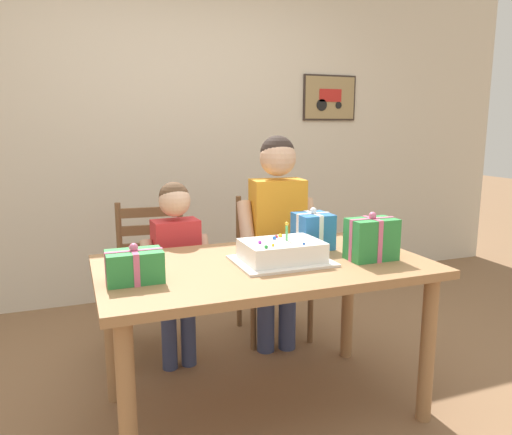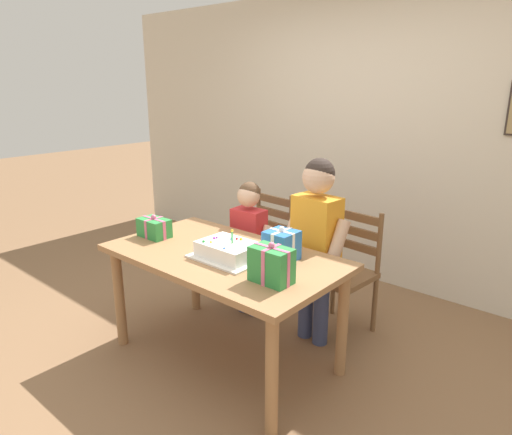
{
  "view_description": "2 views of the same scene",
  "coord_description": "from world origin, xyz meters",
  "px_view_note": "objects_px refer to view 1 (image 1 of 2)",
  "views": [
    {
      "loc": [
        -0.82,
        -2.04,
        1.39
      ],
      "look_at": [
        0.0,
        0.11,
        0.95
      ],
      "focal_mm": 34.2,
      "sensor_mm": 36.0,
      "label": 1
    },
    {
      "loc": [
        1.93,
        -1.93,
        1.81
      ],
      "look_at": [
        0.15,
        0.15,
        0.99
      ],
      "focal_mm": 32.16,
      "sensor_mm": 36.0,
      "label": 2
    }
  ],
  "objects_px": {
    "dining_table": "(264,283)",
    "gift_box_beside_cake": "(372,239)",
    "gift_box_corner_small": "(313,231)",
    "birthday_cake": "(282,252)",
    "chair_right": "(272,265)",
    "chair_left": "(154,278)",
    "child_older": "(277,223)",
    "child_younger": "(176,257)",
    "gift_box_red_large": "(135,266)"
  },
  "relations": [
    {
      "from": "birthday_cake",
      "to": "gift_box_corner_small",
      "type": "xyz_separation_m",
      "value": [
        0.26,
        0.19,
        0.04
      ]
    },
    {
      "from": "birthday_cake",
      "to": "chair_right",
      "type": "relative_size",
      "value": 0.48
    },
    {
      "from": "chair_right",
      "to": "child_younger",
      "type": "xyz_separation_m",
      "value": [
        -0.69,
        -0.27,
        0.19
      ]
    },
    {
      "from": "gift_box_red_large",
      "to": "chair_left",
      "type": "bearing_deg",
      "value": 76.94
    },
    {
      "from": "gift_box_red_large",
      "to": "gift_box_corner_small",
      "type": "height_order",
      "value": "gift_box_corner_small"
    },
    {
      "from": "chair_left",
      "to": "child_younger",
      "type": "bearing_deg",
      "value": -71.37
    },
    {
      "from": "gift_box_beside_cake",
      "to": "child_older",
      "type": "bearing_deg",
      "value": 104.25
    },
    {
      "from": "dining_table",
      "to": "gift_box_beside_cake",
      "type": "relative_size",
      "value": 6.5
    },
    {
      "from": "chair_left",
      "to": "gift_box_beside_cake",
      "type": "bearing_deg",
      "value": -47.86
    },
    {
      "from": "birthday_cake",
      "to": "gift_box_corner_small",
      "type": "relative_size",
      "value": 2.02
    },
    {
      "from": "gift_box_beside_cake",
      "to": "chair_left",
      "type": "bearing_deg",
      "value": 132.14
    },
    {
      "from": "dining_table",
      "to": "gift_box_red_large",
      "type": "distance_m",
      "value": 0.63
    },
    {
      "from": "chair_left",
      "to": "child_older",
      "type": "xyz_separation_m",
      "value": [
        0.7,
        -0.27,
        0.34
      ]
    },
    {
      "from": "gift_box_beside_cake",
      "to": "chair_right",
      "type": "distance_m",
      "value": 1.06
    },
    {
      "from": "gift_box_red_large",
      "to": "gift_box_corner_small",
      "type": "bearing_deg",
      "value": 14.37
    },
    {
      "from": "child_older",
      "to": "gift_box_red_large",
      "type": "bearing_deg",
      "value": -144.51
    },
    {
      "from": "gift_box_beside_cake",
      "to": "gift_box_corner_small",
      "type": "xyz_separation_m",
      "value": [
        -0.16,
        0.3,
        -0.01
      ]
    },
    {
      "from": "gift_box_beside_cake",
      "to": "child_younger",
      "type": "bearing_deg",
      "value": 138.2
    },
    {
      "from": "gift_box_beside_cake",
      "to": "child_younger",
      "type": "relative_size",
      "value": 0.22
    },
    {
      "from": "dining_table",
      "to": "gift_box_corner_small",
      "type": "relative_size",
      "value": 7.0
    },
    {
      "from": "gift_box_corner_small",
      "to": "child_younger",
      "type": "bearing_deg",
      "value": 146.88
    },
    {
      "from": "dining_table",
      "to": "chair_right",
      "type": "bearing_deg",
      "value": 64.98
    },
    {
      "from": "birthday_cake",
      "to": "gift_box_beside_cake",
      "type": "height_order",
      "value": "gift_box_beside_cake"
    },
    {
      "from": "birthday_cake",
      "to": "child_older",
      "type": "xyz_separation_m",
      "value": [
        0.24,
        0.61,
        0.0
      ]
    },
    {
      "from": "gift_box_red_large",
      "to": "child_younger",
      "type": "relative_size",
      "value": 0.21
    },
    {
      "from": "chair_left",
      "to": "child_older",
      "type": "height_order",
      "value": "child_older"
    },
    {
      "from": "gift_box_corner_small",
      "to": "chair_left",
      "type": "height_order",
      "value": "gift_box_corner_small"
    },
    {
      "from": "gift_box_beside_cake",
      "to": "chair_left",
      "type": "distance_m",
      "value": 1.37
    },
    {
      "from": "dining_table",
      "to": "chair_right",
      "type": "height_order",
      "value": "chair_right"
    },
    {
      "from": "birthday_cake",
      "to": "child_older",
      "type": "distance_m",
      "value": 0.65
    },
    {
      "from": "dining_table",
      "to": "gift_box_corner_small",
      "type": "xyz_separation_m",
      "value": [
        0.34,
        0.16,
        0.19
      ]
    },
    {
      "from": "child_older",
      "to": "dining_table",
      "type": "bearing_deg",
      "value": -118.8
    },
    {
      "from": "gift_box_corner_small",
      "to": "gift_box_beside_cake",
      "type": "bearing_deg",
      "value": -61.77
    },
    {
      "from": "child_younger",
      "to": "gift_box_red_large",
      "type": "bearing_deg",
      "value": -114.91
    },
    {
      "from": "birthday_cake",
      "to": "child_older",
      "type": "bearing_deg",
      "value": 68.35
    },
    {
      "from": "gift_box_corner_small",
      "to": "child_older",
      "type": "height_order",
      "value": "child_older"
    },
    {
      "from": "gift_box_red_large",
      "to": "child_younger",
      "type": "bearing_deg",
      "value": 65.09
    },
    {
      "from": "gift_box_red_large",
      "to": "gift_box_corner_small",
      "type": "relative_size",
      "value": 1.06
    },
    {
      "from": "chair_right",
      "to": "child_older",
      "type": "height_order",
      "value": "child_older"
    },
    {
      "from": "dining_table",
      "to": "gift_box_red_large",
      "type": "height_order",
      "value": "gift_box_red_large"
    },
    {
      "from": "birthday_cake",
      "to": "gift_box_corner_small",
      "type": "bearing_deg",
      "value": 36.23
    },
    {
      "from": "chair_right",
      "to": "gift_box_beside_cake",
      "type": "bearing_deg",
      "value": -83.99
    },
    {
      "from": "gift_box_beside_cake",
      "to": "child_older",
      "type": "xyz_separation_m",
      "value": [
        -0.18,
        0.71,
        -0.05
      ]
    },
    {
      "from": "child_older",
      "to": "child_younger",
      "type": "xyz_separation_m",
      "value": [
        -0.61,
        0.0,
        -0.15
      ]
    },
    {
      "from": "dining_table",
      "to": "birthday_cake",
      "type": "xyz_separation_m",
      "value": [
        0.08,
        -0.03,
        0.15
      ]
    },
    {
      "from": "birthday_cake",
      "to": "chair_right",
      "type": "height_order",
      "value": "birthday_cake"
    },
    {
      "from": "gift_box_corner_small",
      "to": "chair_left",
      "type": "xyz_separation_m",
      "value": [
        -0.73,
        0.68,
        -0.38
      ]
    },
    {
      "from": "chair_left",
      "to": "child_younger",
      "type": "relative_size",
      "value": 0.85
    },
    {
      "from": "chair_right",
      "to": "gift_box_red_large",
      "type": "bearing_deg",
      "value": -137.17
    },
    {
      "from": "dining_table",
      "to": "gift_box_beside_cake",
      "type": "height_order",
      "value": "gift_box_beside_cake"
    }
  ]
}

